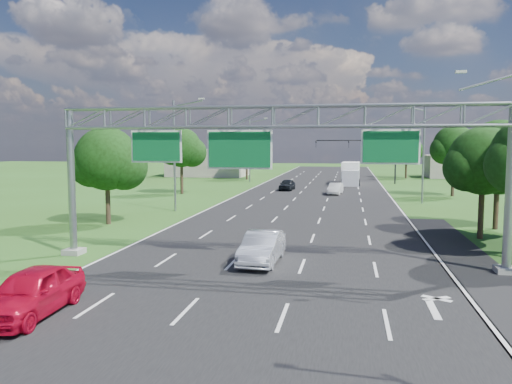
% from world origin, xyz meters
% --- Properties ---
extents(ground, '(220.00, 220.00, 0.00)m').
position_xyz_m(ground, '(0.00, 30.00, 0.00)').
color(ground, '#2A4D17').
rests_on(ground, ground).
extents(road, '(18.00, 180.00, 0.02)m').
position_xyz_m(road, '(0.00, 30.00, 0.00)').
color(road, black).
rests_on(road, ground).
extents(road_flare, '(3.00, 30.00, 0.02)m').
position_xyz_m(road_flare, '(10.20, 14.00, 0.00)').
color(road_flare, black).
rests_on(road_flare, ground).
extents(sign_gantry, '(23.50, 1.00, 9.56)m').
position_xyz_m(sign_gantry, '(0.33, 12.00, 6.89)').
color(sign_gantry, gray).
rests_on(sign_gantry, ground).
extents(traffic_signal, '(12.21, 0.24, 7.00)m').
position_xyz_m(traffic_signal, '(7.48, 65.00, 5.17)').
color(traffic_signal, black).
rests_on(traffic_signal, ground).
extents(streetlight_l_near, '(2.97, 0.22, 10.16)m').
position_xyz_m(streetlight_l_near, '(-11.30, 30.00, 5.58)').
color(streetlight_l_near, gray).
rests_on(streetlight_l_near, ground).
extents(streetlight_l_far, '(2.97, 0.22, 10.16)m').
position_xyz_m(streetlight_l_far, '(-11.30, 65.00, 5.58)').
color(streetlight_l_far, gray).
rests_on(streetlight_l_far, ground).
extents(streetlight_r_mid, '(2.97, 0.22, 10.16)m').
position_xyz_m(streetlight_r_mid, '(11.30, 40.00, 5.58)').
color(streetlight_r_mid, gray).
rests_on(streetlight_r_mid, ground).
extents(tree_verge_la, '(5.76, 4.80, 7.40)m').
position_xyz_m(tree_verge_la, '(-13.92, 22.04, 4.76)').
color(tree_verge_la, '#2D2116').
rests_on(tree_verge_la, ground).
extents(tree_verge_lb, '(5.76, 4.80, 8.06)m').
position_xyz_m(tree_verge_lb, '(-15.92, 45.04, 5.41)').
color(tree_verge_lb, '#2D2116').
rests_on(tree_verge_lb, ground).
extents(tree_verge_lc, '(5.76, 4.80, 7.62)m').
position_xyz_m(tree_verge_lc, '(-12.92, 70.04, 4.98)').
color(tree_verge_lc, '#2D2116').
rests_on(tree_verge_lc, ground).
extents(tree_verge_rd, '(5.76, 4.80, 8.28)m').
position_xyz_m(tree_verge_rd, '(16.08, 48.04, 5.63)').
color(tree_verge_rd, '#2D2116').
rests_on(tree_verge_rd, ground).
extents(tree_verge_re, '(5.76, 4.80, 7.84)m').
position_xyz_m(tree_verge_re, '(14.08, 78.04, 5.20)').
color(tree_verge_re, '#2D2116').
rests_on(tree_verge_re, ground).
extents(building_left, '(14.00, 10.00, 5.00)m').
position_xyz_m(building_left, '(-22.00, 78.00, 2.50)').
color(building_left, gray).
rests_on(building_left, ground).
extents(building_right, '(12.00, 9.00, 4.00)m').
position_xyz_m(building_right, '(24.00, 82.00, 2.00)').
color(building_right, gray).
rests_on(building_right, ground).
extents(red_coupe, '(2.24, 5.13, 1.72)m').
position_xyz_m(red_coupe, '(-7.12, 2.61, 0.86)').
color(red_coupe, red).
rests_on(red_coupe, ground).
extents(silver_sedan, '(1.86, 4.95, 1.62)m').
position_xyz_m(silver_sedan, '(-0.31, 11.91, 0.81)').
color(silver_sedan, silver).
rests_on(silver_sedan, ground).
extents(car_queue_b, '(2.28, 4.24, 1.13)m').
position_xyz_m(car_queue_b, '(4.52, 60.97, 0.57)').
color(car_queue_b, black).
rests_on(car_queue_b, ground).
extents(car_queue_c, '(1.99, 4.38, 1.46)m').
position_xyz_m(car_queue_c, '(-3.89, 52.03, 0.73)').
color(car_queue_c, black).
rests_on(car_queue_c, ground).
extents(car_queue_d, '(1.91, 4.27, 1.36)m').
position_xyz_m(car_queue_d, '(2.50, 47.87, 0.68)').
color(car_queue_d, '#BCBCBC').
rests_on(car_queue_d, ground).
extents(box_truck, '(2.79, 8.79, 3.29)m').
position_xyz_m(box_truck, '(4.35, 63.24, 1.58)').
color(box_truck, white).
rests_on(box_truck, ground).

